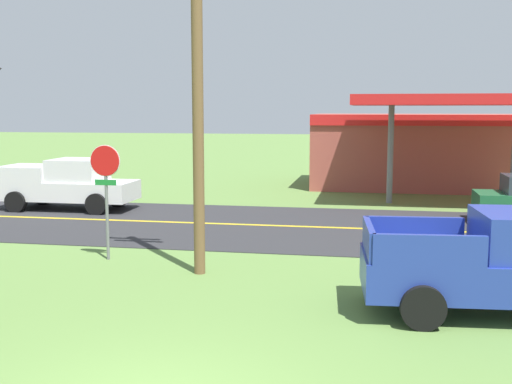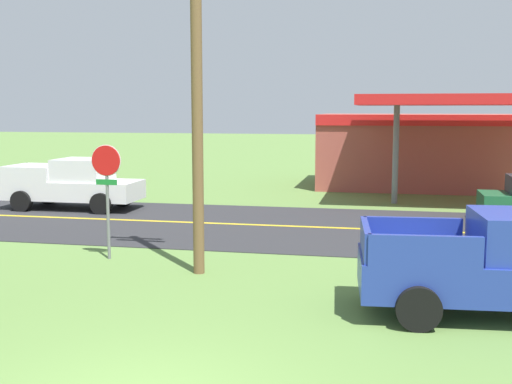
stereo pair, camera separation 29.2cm
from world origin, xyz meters
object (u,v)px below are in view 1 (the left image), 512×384
(pickup_blue_parked_on_lawn, at_px, (507,265))
(gas_station, at_px, (437,148))
(utility_pole, at_px, (197,53))
(stop_sign, at_px, (106,181))
(pickup_white_on_road, at_px, (69,185))

(pickup_blue_parked_on_lawn, bearing_deg, gas_station, 88.19)
(utility_pole, bearing_deg, stop_sign, 161.77)
(gas_station, xyz_separation_m, pickup_white_on_road, (-14.54, -9.66, -0.98))
(utility_pole, xyz_separation_m, pickup_blue_parked_on_lawn, (6.46, -1.86, -4.12))
(gas_station, bearing_deg, utility_pole, -111.60)
(pickup_white_on_road, bearing_deg, pickup_blue_parked_on_lawn, -35.95)
(utility_pole, relative_size, pickup_white_on_road, 1.85)
(utility_pole, height_order, pickup_white_on_road, utility_pole)
(stop_sign, relative_size, pickup_blue_parked_on_lawn, 0.55)
(utility_pole, relative_size, pickup_blue_parked_on_lawn, 1.81)
(utility_pole, bearing_deg, pickup_blue_parked_on_lawn, -16.04)
(stop_sign, xyz_separation_m, gas_station, (9.77, 17.01, -0.08))
(pickup_blue_parked_on_lawn, relative_size, pickup_white_on_road, 1.03)
(stop_sign, height_order, utility_pole, utility_pole)
(stop_sign, relative_size, utility_pole, 0.31)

